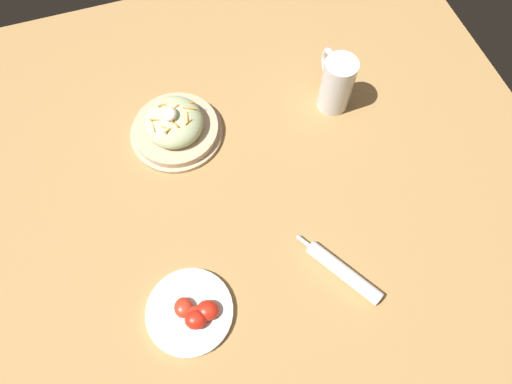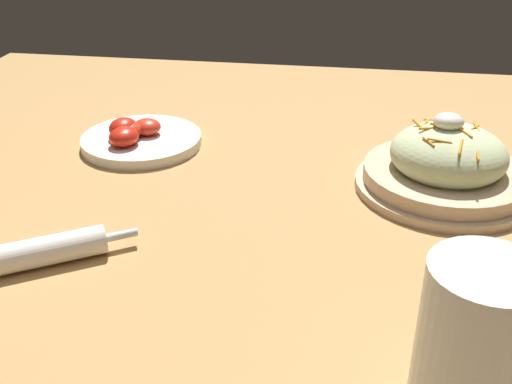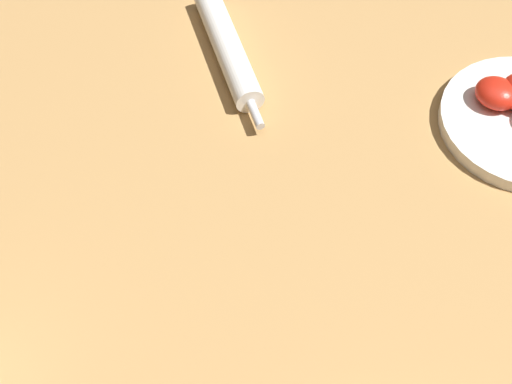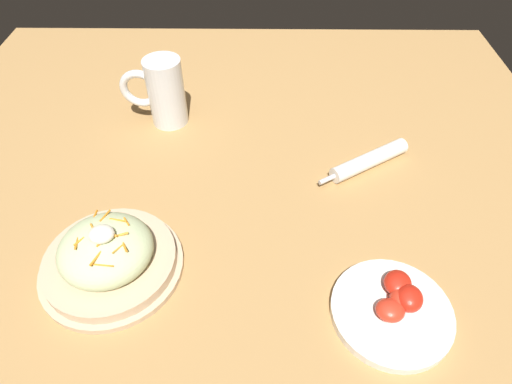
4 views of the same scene
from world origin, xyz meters
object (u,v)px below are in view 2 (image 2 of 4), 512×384
object	(u,v)px
salad_plate	(446,166)
beer_mug	(477,368)
napkin_roll	(20,256)
tomato_plate	(138,138)

from	to	relation	value
salad_plate	beer_mug	xyz separation A→B (m)	(0.03, 0.41, 0.03)
napkin_roll	tomato_plate	size ratio (longest dim) A/B	1.07
salad_plate	napkin_roll	world-z (taller)	salad_plate
napkin_roll	tomato_plate	distance (m)	0.33
beer_mug	tomato_plate	bearing A→B (deg)	-49.46
salad_plate	tomato_plate	world-z (taller)	salad_plate
tomato_plate	napkin_roll	bearing A→B (deg)	86.82
beer_mug	tomato_plate	size ratio (longest dim) A/B	0.83
napkin_roll	tomato_plate	xyz separation A→B (m)	(-0.02, -0.33, -0.00)
napkin_roll	tomato_plate	bearing A→B (deg)	-93.18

